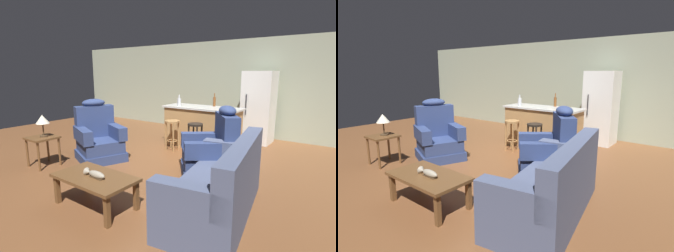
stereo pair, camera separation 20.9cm
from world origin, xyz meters
TOP-DOWN VIEW (x-y plane):
  - ground_plane at (0.00, 0.00)m, footprint 12.00×12.00m
  - back_wall at (0.00, 3.12)m, footprint 12.00×0.05m
  - coffee_table at (0.24, -1.94)m, footprint 1.10×0.60m
  - fish_figurine at (0.28, -1.96)m, footprint 0.34×0.10m
  - couch at (1.61, -1.14)m, footprint 1.15×2.01m
  - recliner_near_lamp at (-1.27, -0.63)m, footprint 1.10×1.10m
  - recliner_near_island at (1.01, -0.13)m, footprint 1.18×1.18m
  - end_table at (-1.77, -1.51)m, footprint 0.48×0.48m
  - table_lamp at (-1.75, -1.49)m, footprint 0.24×0.24m
  - kitchen_island at (0.00, 1.35)m, footprint 1.80×0.70m
  - bar_stool_left at (-0.41, 0.72)m, footprint 0.32×0.32m
  - bar_stool_right at (0.18, 0.72)m, footprint 0.32×0.32m
  - refrigerator at (0.91, 2.55)m, footprint 0.70×0.69m
  - bottle_tall_green at (-0.51, 1.14)m, footprint 0.09×0.09m
  - bottle_short_amber at (0.18, 1.59)m, footprint 0.06×0.06m

SIDE VIEW (x-z plane):
  - ground_plane at x=0.00m, z-range 0.00..0.00m
  - couch at x=1.61m, z-range -0.13..0.81m
  - coffee_table at x=0.24m, z-range 0.15..0.57m
  - recliner_near_lamp at x=-1.27m, z-range -0.18..1.02m
  - recliner_near_island at x=1.01m, z-range -0.18..1.02m
  - end_table at x=-1.77m, z-range 0.18..0.74m
  - fish_figurine at x=0.28m, z-range 0.41..0.51m
  - bar_stool_left at x=-0.41m, z-range 0.13..0.81m
  - bar_stool_right at x=0.18m, z-range 0.13..0.81m
  - kitchen_island at x=0.00m, z-range 0.00..0.95m
  - table_lamp at x=-1.75m, z-range 0.66..1.07m
  - refrigerator at x=0.91m, z-range 0.00..1.76m
  - bottle_tall_green at x=-0.51m, z-range 0.92..1.18m
  - bottle_short_amber at x=0.18m, z-range 0.91..1.22m
  - back_wall at x=0.00m, z-range 0.00..2.60m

